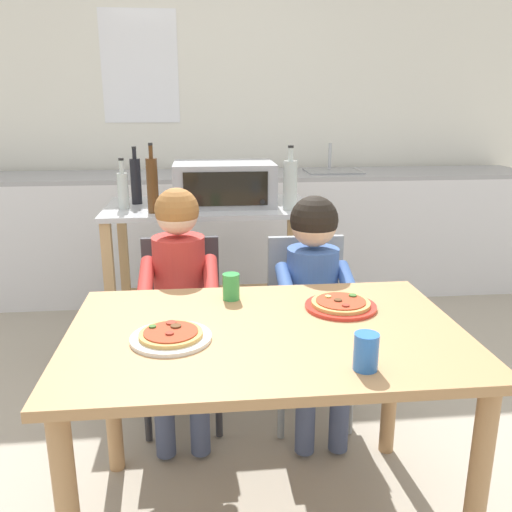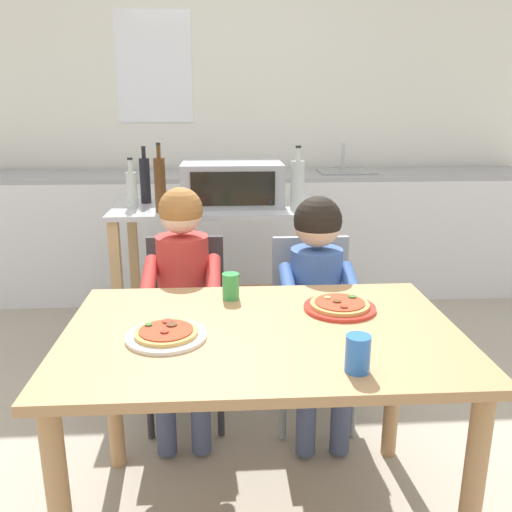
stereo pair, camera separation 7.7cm
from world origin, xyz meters
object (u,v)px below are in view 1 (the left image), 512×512
Objects in this scene: dining_chair_right at (308,315)px; drinking_cup_green at (231,287)px; bottle_dark_olive_oil at (123,189)px; dining_table at (266,360)px; toaster_oven at (224,184)px; dining_chair_left at (182,317)px; child_in_blue_striped_shirt at (315,284)px; bottle_clear_vinegar at (136,180)px; bottle_squat_spirits at (290,184)px; pizza_plate_white at (171,336)px; pizza_plate_red_rimmed at (341,305)px; child_in_red_shirt at (179,286)px; drinking_cup_blue at (366,352)px; bottle_slim_sauce at (152,185)px; kitchen_island_cart at (210,256)px.

drinking_cup_green is at bearing -132.25° from dining_chair_right.
bottle_dark_olive_oil reaches higher than dining_table.
toaster_oven reaches higher than dining_chair_left.
bottle_dark_olive_oil is at bearing 140.74° from child_in_blue_striped_shirt.
dining_chair_left is at bearing -70.40° from bottle_clear_vinegar.
child_in_blue_striped_shirt is 10.74× the size of drinking_cup_green.
bottle_squat_spirits is 1.35m from pizza_plate_white.
pizza_plate_red_rimmed is (0.00, -0.53, 0.25)m from dining_chair_right.
dining_chair_left is 3.38× the size of pizza_plate_white.
child_in_red_shirt is (-0.29, 0.59, 0.05)m from dining_table.
drinking_cup_blue reaches higher than dining_chair_left.
bottle_squat_spirits is 0.97m from drinking_cup_green.
bottle_clear_vinegar is 0.25× the size of dining_table.
bottle_clear_vinegar is at bearing 114.31° from drinking_cup_blue.
drinking_cup_blue is (0.52, -1.00, 0.29)m from dining_chair_left.
pizza_plate_red_rimmed is at bearing -89.99° from dining_chair_right.
child_in_red_shirt is at bearing -76.16° from bottle_slim_sauce.
child_in_red_shirt is (0.14, -0.55, -0.34)m from bottle_slim_sauce.
bottle_slim_sauce reaches higher than dining_chair_left.
drinking_cup_green is at bearing -63.44° from bottle_dark_olive_oil.
dining_chair_left is (0.14, -0.43, -0.53)m from bottle_slim_sauce.
pizza_plate_white is at bearing 155.54° from drinking_cup_blue.
kitchen_island_cart is at bearing 33.64° from bottle_slim_sauce.
child_in_blue_striped_shirt is 0.85m from drinking_cup_blue.
bottle_slim_sauce is 0.70m from dining_chair_left.
bottle_clear_vinegar is 1.27× the size of pizza_plate_white.
pizza_plate_white is at bearing -90.01° from child_in_red_shirt.
drinking_cup_green is (0.06, -1.06, 0.19)m from kitchen_island_cart.
child_in_red_shirt is (0.00, -0.12, 0.19)m from dining_chair_left.
kitchen_island_cart is 0.57m from bottle_clear_vinegar.
dining_chair_left reaches higher than dining_table.
toaster_oven is at bearing 70.07° from dining_chair_left.
dining_table is at bearing -112.07° from dining_chair_right.
dining_chair_right is at bearing -56.93° from kitchen_island_cart.
bottle_slim_sauce reaches higher than bottle_dark_olive_oil.
child_in_blue_striped_shirt is (0.81, -0.85, -0.33)m from bottle_clear_vinegar.
drinking_cup_blue is at bearing -92.77° from dining_chair_right.
bottle_slim_sauce reaches higher than child_in_blue_striped_shirt.
bottle_squat_spirits is 0.40× the size of dining_chair_left.
drinking_cup_blue is at bearing -93.16° from child_in_blue_striped_shirt.
drinking_cup_blue is (0.65, -1.43, -0.24)m from bottle_slim_sauce.
dining_chair_right is 0.60m from child_in_red_shirt.
toaster_oven is at bearing 80.77° from pizza_plate_white.
bottle_dark_olive_oil reaches higher than child_in_blue_striped_shirt.
pizza_plate_white reaches higher than dining_table.
drinking_cup_green is at bearing -58.36° from child_in_red_shirt.
pizza_plate_red_rimmed is 2.58× the size of drinking_cup_green.
drinking_cup_blue is (0.52, -0.88, 0.10)m from child_in_red_shirt.
toaster_oven reaches higher than dining_table.
bottle_dark_olive_oil is 0.80× the size of bottle_squat_spirits.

